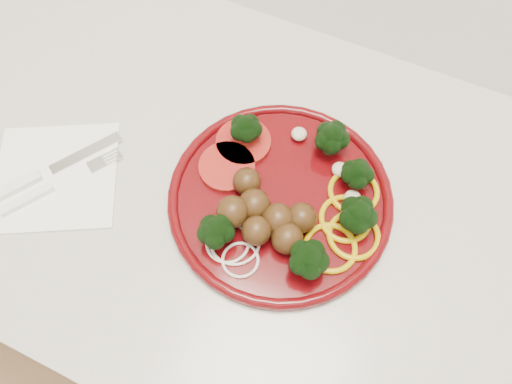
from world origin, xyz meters
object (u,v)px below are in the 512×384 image
at_px(fork, 42,192).
at_px(napkin, 56,176).
at_px(plate, 284,199).
at_px(knife, 37,177).

bearing_deg(fork, napkin, 33.31).
xyz_separation_m(plate, napkin, (-0.29, -0.09, -0.02)).
height_order(napkin, knife, knife).
xyz_separation_m(napkin, fork, (0.00, -0.03, 0.01)).
bearing_deg(knife, fork, -97.00).
height_order(plate, napkin, plate).
relative_size(knife, fork, 1.13).
height_order(plate, knife, plate).
relative_size(plate, fork, 1.93).
distance_m(plate, napkin, 0.31).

